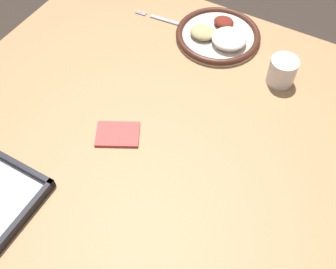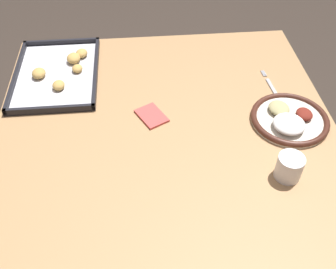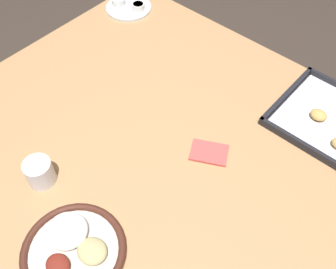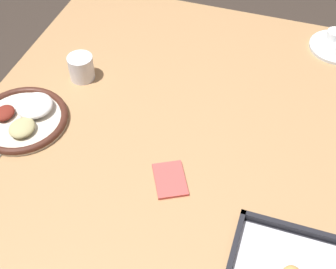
# 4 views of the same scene
# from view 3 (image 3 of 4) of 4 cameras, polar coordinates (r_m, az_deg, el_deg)

# --- Properties ---
(ground_plane) EXTENTS (8.00, 8.00, 0.00)m
(ground_plane) POSITION_cam_3_polar(r_m,az_deg,el_deg) (1.81, -0.58, -14.92)
(ground_plane) COLOR #382D26
(dining_table) EXTENTS (1.28, 1.10, 0.74)m
(dining_table) POSITION_cam_3_polar(r_m,az_deg,el_deg) (1.23, -0.82, -2.82)
(dining_table) COLOR #AD7F51
(dining_table) RESTS_ON ground_plane
(dinner_plate) EXTENTS (0.25, 0.25, 0.05)m
(dinner_plate) POSITION_cam_3_polar(r_m,az_deg,el_deg) (1.00, -13.59, -15.83)
(dinner_plate) COLOR beige
(dinner_plate) RESTS_ON dining_table
(saucer_plate) EXTENTS (0.18, 0.18, 0.04)m
(saucer_plate) POSITION_cam_3_polar(r_m,az_deg,el_deg) (1.64, -5.81, 18.04)
(saucer_plate) COLOR silver
(saucer_plate) RESTS_ON dining_table
(drinking_cup) EXTENTS (0.07, 0.07, 0.08)m
(drinking_cup) POSITION_cam_3_polar(r_m,az_deg,el_deg) (1.10, -18.13, -5.24)
(drinking_cup) COLOR white
(drinking_cup) RESTS_ON dining_table
(napkin) EXTENTS (0.13, 0.12, 0.01)m
(napkin) POSITION_cam_3_polar(r_m,az_deg,el_deg) (1.13, 5.99, -2.62)
(napkin) COLOR #CC4C47
(napkin) RESTS_ON dining_table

